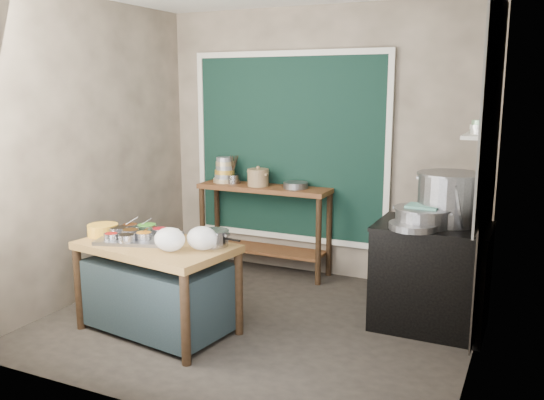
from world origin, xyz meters
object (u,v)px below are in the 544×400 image
at_px(prep_table, 158,288).
at_px(stove_block, 431,278).
at_px(condiment_tray, 140,238).
at_px(yellow_basin, 103,230).
at_px(utensil_cup, 233,179).
at_px(ceramic_crock, 258,178).
at_px(back_counter, 264,229).
at_px(steamer, 423,217).
at_px(stock_pot, 449,198).
at_px(saucepan, 215,238).

height_order(prep_table, stove_block, stove_block).
relative_size(condiment_tray, yellow_basin, 2.49).
xyz_separation_m(utensil_cup, ceramic_crock, (0.33, -0.05, 0.03)).
bearing_deg(yellow_basin, ceramic_crock, 70.90).
xyz_separation_m(prep_table, stove_block, (2.00, 1.06, 0.05)).
height_order(back_counter, steamer, steamer).
xyz_separation_m(stock_pot, steamer, (-0.17, -0.18, -0.14)).
height_order(stock_pot, steamer, stock_pot).
height_order(prep_table, stock_pot, stock_pot).
distance_m(ceramic_crock, steamer, 2.04).
distance_m(ceramic_crock, stock_pot, 2.14).
height_order(utensil_cup, steamer, utensil_cup).
bearing_deg(back_counter, utensil_cup, 177.23).
bearing_deg(condiment_tray, back_counter, 80.53).
bearing_deg(utensil_cup, condiment_tray, -87.04).
bearing_deg(steamer, back_counter, 155.84).
height_order(stove_block, yellow_basin, stove_block).
bearing_deg(steamer, saucepan, -150.30).
distance_m(back_counter, stove_block, 2.04).
height_order(back_counter, stove_block, back_counter).
bearing_deg(steamer, condiment_tray, -156.10).
height_order(saucepan, ceramic_crock, ceramic_crock).
relative_size(back_counter, stove_block, 1.61).
relative_size(prep_table, yellow_basin, 4.94).
height_order(saucepan, stock_pot, stock_pot).
height_order(condiment_tray, ceramic_crock, ceramic_crock).
bearing_deg(saucepan, back_counter, 110.35).
relative_size(stove_block, utensil_cup, 5.68).
relative_size(back_counter, condiment_tray, 2.31).
xyz_separation_m(condiment_tray, saucepan, (0.65, 0.10, 0.05)).
bearing_deg(condiment_tray, saucepan, 9.07).
bearing_deg(back_counter, yellow_basin, -110.38).
bearing_deg(prep_table, condiment_tray, 176.90).
bearing_deg(ceramic_crock, prep_table, -91.42).
xyz_separation_m(back_counter, stove_block, (1.90, -0.73, -0.05)).
xyz_separation_m(prep_table, saucepan, (0.46, 0.14, 0.44)).
distance_m(stock_pot, steamer, 0.29).
xyz_separation_m(utensil_cup, stock_pot, (2.38, -0.65, 0.09)).
height_order(back_counter, saucepan, back_counter).
height_order(back_counter, stock_pot, stock_pot).
height_order(yellow_basin, stock_pot, stock_pot).
bearing_deg(stock_pot, yellow_basin, -156.71).
bearing_deg(stock_pot, back_counter, 162.39).
relative_size(stove_block, steamer, 1.91).
bearing_deg(condiment_tray, ceramic_crock, 82.19).
bearing_deg(prep_table, ceramic_crock, 96.92).
xyz_separation_m(back_counter, stock_pot, (1.99, -0.63, 0.62)).
distance_m(back_counter, yellow_basin, 1.92).
height_order(condiment_tray, saucepan, saucepan).
height_order(stove_block, saucepan, saucepan).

